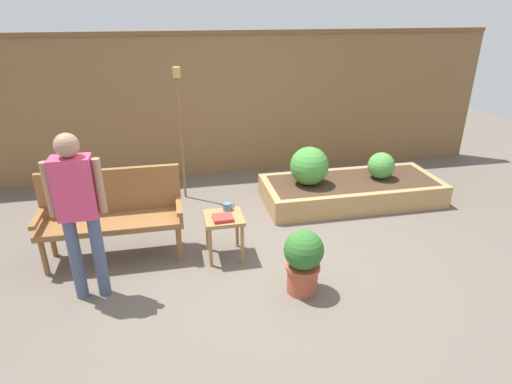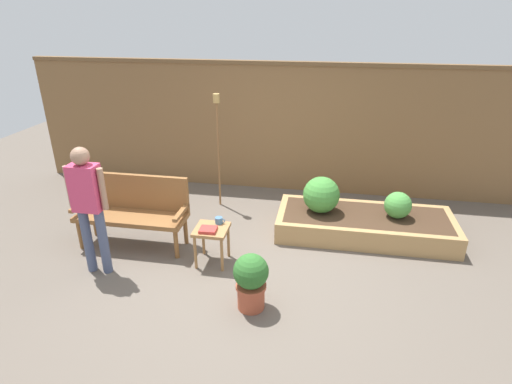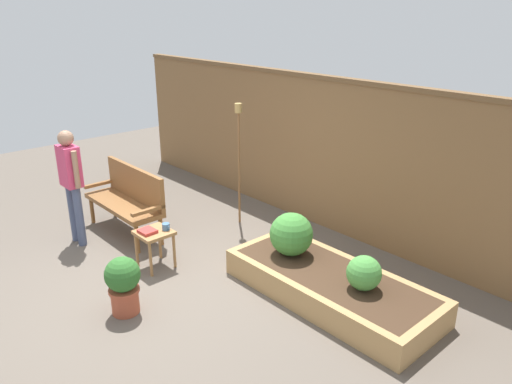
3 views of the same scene
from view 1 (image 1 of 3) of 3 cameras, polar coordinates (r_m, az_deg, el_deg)
name	(u,v)px [view 1 (image 1 of 3)]	position (r m, az deg, el deg)	size (l,w,h in m)	color
ground_plane	(262,257)	(4.62, 0.84, -8.69)	(14.00, 14.00, 0.00)	#60564C
fence_back	(226,105)	(6.60, -4.10, 11.63)	(8.40, 0.14, 2.16)	brown
garden_bench	(112,208)	(4.66, -18.85, -2.09)	(1.44, 0.48, 0.94)	brown
side_table	(224,223)	(4.45, -4.35, -4.21)	(0.40, 0.40, 0.48)	#9E7042
cup_on_table	(227,207)	(4.52, -3.87, -1.97)	(0.13, 0.09, 0.08)	teal
book_on_table	(223,218)	(4.33, -4.48, -3.51)	(0.20, 0.18, 0.04)	#B2332D
potted_boxwood	(303,259)	(3.95, 6.39, -8.95)	(0.37, 0.37, 0.63)	#A84C33
raised_planter_bed	(351,191)	(5.96, 12.69, 0.19)	(2.40, 1.00, 0.30)	#AD8451
shrub_near_bench	(309,166)	(5.60, 7.19, 3.49)	(0.51, 0.51, 0.51)	brown
shrub_far_corner	(381,166)	(6.02, 16.49, 3.42)	(0.36, 0.36, 0.36)	brown
tiki_torch	(180,112)	(5.68, -10.25, 10.55)	(0.10, 0.10, 1.78)	brown
person_by_bench	(78,205)	(3.90, -22.87, -1.60)	(0.47, 0.20, 1.56)	#475170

